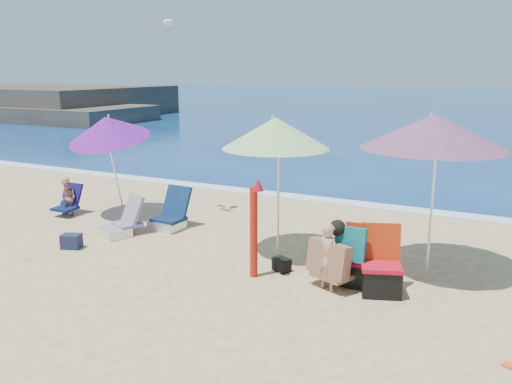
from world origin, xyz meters
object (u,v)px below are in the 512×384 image
at_px(chair_rainbow, 122,225).
at_px(person_left, 68,198).
at_px(umbrella_striped, 276,133).
at_px(umbrella_blue, 108,128).
at_px(chair_navy, 170,218).
at_px(person_center, 330,257).
at_px(furled_umbrella, 255,223).
at_px(camp_chair_right, 354,263).
at_px(seagull, 168,22).
at_px(umbrella_turquoise, 434,132).
at_px(camp_chair_left, 381,274).

relative_size(chair_rainbow, person_left, 1.09).
distance_m(umbrella_striped, umbrella_blue, 4.11).
distance_m(chair_navy, person_center, 3.99).
xyz_separation_m(umbrella_striped, person_left, (-4.94, 0.23, -1.66)).
relative_size(furled_umbrella, chair_navy, 1.91).
height_order(umbrella_blue, person_left, umbrella_blue).
bearing_deg(chair_rainbow, umbrella_striped, 6.29).
relative_size(umbrella_blue, camp_chair_right, 2.53).
bearing_deg(person_left, chair_navy, 4.11).
bearing_deg(furled_umbrella, chair_navy, 150.64).
relative_size(umbrella_striped, chair_rainbow, 2.55).
bearing_deg(chair_navy, camp_chair_right, -14.86).
bearing_deg(camp_chair_right, seagull, 157.06).
height_order(chair_navy, camp_chair_right, camp_chair_right).
bearing_deg(umbrella_turquoise, person_left, -179.26).
bearing_deg(seagull, umbrella_blue, -150.24).
relative_size(person_center, seagull, 1.69).
bearing_deg(furled_umbrella, umbrella_striped, 98.63).
relative_size(umbrella_turquoise, umbrella_blue, 1.08).
relative_size(chair_navy, camp_chair_right, 0.89).
height_order(umbrella_striped, camp_chair_left, umbrella_striped).
bearing_deg(camp_chair_right, furled_umbrella, -163.87).
bearing_deg(camp_chair_right, chair_navy, 165.14).
xyz_separation_m(furled_umbrella, chair_navy, (-2.60, 1.46, -0.62)).
distance_m(umbrella_blue, camp_chair_right, 5.96).
distance_m(camp_chair_left, camp_chair_right, 0.44).
relative_size(person_left, seagull, 1.45).
xyz_separation_m(umbrella_turquoise, camp_chair_left, (-0.40, -1.10, -1.87)).
bearing_deg(person_left, umbrella_turquoise, 0.74).
xyz_separation_m(umbrella_turquoise, seagull, (-5.31, 0.93, 1.79)).
bearing_deg(umbrella_turquoise, chair_rainbow, -173.04).
xyz_separation_m(umbrella_blue, chair_rainbow, (1.06, -0.94, -1.67)).
distance_m(chair_navy, seagull, 3.85).
bearing_deg(person_left, umbrella_striped, -2.67).
bearing_deg(person_center, camp_chair_right, 49.37).
bearing_deg(umbrella_striped, seagull, 156.95).
xyz_separation_m(furled_umbrella, camp_chair_right, (1.39, 0.40, -0.51)).
distance_m(camp_chair_left, seagull, 6.45).
bearing_deg(seagull, furled_umbrella, -36.64).
bearing_deg(furled_umbrella, chair_rainbow, 167.10).
bearing_deg(chair_rainbow, umbrella_turquoise, 6.96).
bearing_deg(umbrella_turquoise, camp_chair_left, -109.85).
relative_size(umbrella_blue, chair_rainbow, 2.48).
height_order(umbrella_turquoise, seagull, seagull).
xyz_separation_m(umbrella_striped, umbrella_blue, (-4.06, 0.61, -0.18)).
xyz_separation_m(camp_chair_right, person_center, (-0.26, -0.31, 0.15)).
height_order(chair_navy, camp_chair_left, camp_chair_left).
xyz_separation_m(umbrella_striped, seagull, (-2.94, 1.25, 1.90)).
height_order(umbrella_turquoise, chair_navy, umbrella_turquoise).
bearing_deg(umbrella_striped, umbrella_blue, 171.50).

